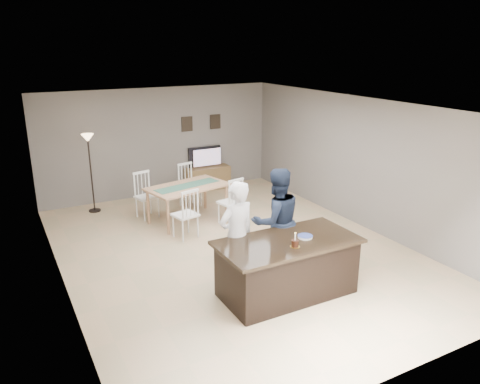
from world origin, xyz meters
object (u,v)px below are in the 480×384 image
kitchen_island (287,267)px  tv_console (208,178)px  woman (237,236)px  television (206,157)px  birthday_cake (295,243)px  man (276,221)px  plate_stack (305,237)px  floor_lamp (89,152)px  dining_table (188,192)px

kitchen_island → tv_console: size_ratio=1.79×
woman → television: bearing=-119.0°
birthday_cake → woman: bearing=124.5°
television → man: man is taller
tv_console → man: 4.97m
television → plate_stack: size_ratio=3.97×
kitchen_island → floor_lamp: bearing=109.2°
television → birthday_cake: bearing=78.1°
birthday_cake → dining_table: bearing=91.4°
kitchen_island → plate_stack: plate_stack is taller
plate_stack → floor_lamp: (-2.12, 5.29, 0.49)m
plate_stack → birthday_cake: bearing=-148.9°
kitchen_island → man: man is taller
plate_stack → tv_console: bearing=80.7°
woman → man: 0.86m
television → birthday_cake: (-1.24, -5.88, 0.09)m
kitchen_island → man: size_ratio=1.18×
floor_lamp → birthday_cake: bearing=-71.9°
birthday_cake → floor_lamp: floor_lamp is taller
tv_console → woman: woman is taller
kitchen_island → dining_table: 3.67m
tv_console → birthday_cake: bearing=-102.1°
birthday_cake → dining_table: (-0.10, 3.90, -0.30)m
man → dining_table: size_ratio=0.82×
kitchen_island → television: bearing=78.0°
kitchen_island → woman: bearing=136.7°
plate_stack → dining_table: (-0.42, 3.71, -0.26)m
woman → dining_table: woman is taller
television → birthday_cake: 6.01m
man → dining_table: 2.97m
kitchen_island → floor_lamp: floor_lamp is taller
television → plate_stack: television is taller
kitchen_island → woman: woman is taller
tv_console → television: bearing=90.0°
birthday_cake → tv_console: bearing=77.9°
kitchen_island → dining_table: (-0.14, 3.66, 0.20)m
woman → floor_lamp: size_ratio=0.97×
television → plate_stack: 5.76m
man → plate_stack: size_ratio=7.90×
floor_lamp → dining_table: bearing=-43.0°
birthday_cake → plate_stack: size_ratio=0.98×
kitchen_island → tv_console: (1.20, 5.57, -0.15)m
plate_stack → woman: bearing=145.6°
plate_stack → dining_table: 3.74m
television → birthday_cake: size_ratio=4.05×
plate_stack → floor_lamp: bearing=111.8°
kitchen_island → television: television is taller
tv_console → television: television is taller
television → man: 5.00m
television → plate_stack: bearing=80.8°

